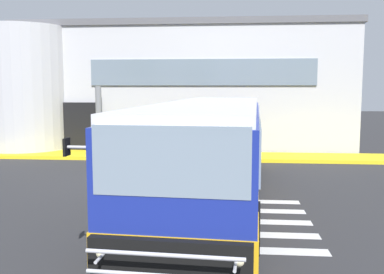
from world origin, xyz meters
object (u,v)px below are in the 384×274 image
(passenger_near_column, at_px, (112,133))
(passenger_by_doorway, at_px, (131,132))
(bus_main_foreground, at_px, (211,151))
(entry_support_column, at_px, (99,119))
(passenger_at_curb_edge, at_px, (170,133))
(safety_bollard_yellow, at_px, (239,152))

(passenger_near_column, bearing_deg, passenger_by_doorway, 32.42)
(bus_main_foreground, bearing_deg, entry_support_column, 126.12)
(entry_support_column, relative_size, bus_main_foreground, 0.25)
(passenger_by_doorway, distance_m, passenger_at_curb_edge, 1.83)
(passenger_by_doorway, bearing_deg, entry_support_column, 171.58)
(bus_main_foreground, height_order, passenger_at_curb_edge, bus_main_foreground)
(entry_support_column, distance_m, safety_bollard_yellow, 6.77)
(entry_support_column, bearing_deg, passenger_at_curb_edge, -7.37)
(entry_support_column, height_order, passenger_near_column, entry_support_column)
(safety_bollard_yellow, bearing_deg, passenger_near_column, 169.14)
(passenger_near_column, xyz_separation_m, passenger_at_curb_edge, (2.59, 0.29, 0.00))
(passenger_near_column, bearing_deg, safety_bollard_yellow, -10.86)
(passenger_by_doorway, bearing_deg, safety_bollard_yellow, -17.94)
(passenger_near_column, distance_m, passenger_by_doorway, 0.92)
(passenger_near_column, height_order, passenger_by_doorway, same)
(passenger_near_column, distance_m, safety_bollard_yellow, 5.75)
(bus_main_foreground, bearing_deg, passenger_by_doorway, 118.30)
(passenger_near_column, height_order, safety_bollard_yellow, passenger_near_column)
(entry_support_column, relative_size, safety_bollard_yellow, 3.35)
(passenger_at_curb_edge, distance_m, safety_bollard_yellow, 3.38)
(passenger_near_column, xyz_separation_m, safety_bollard_yellow, (5.61, -1.08, -0.63))
(bus_main_foreground, xyz_separation_m, safety_bollard_yellow, (0.90, 5.76, -0.89))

